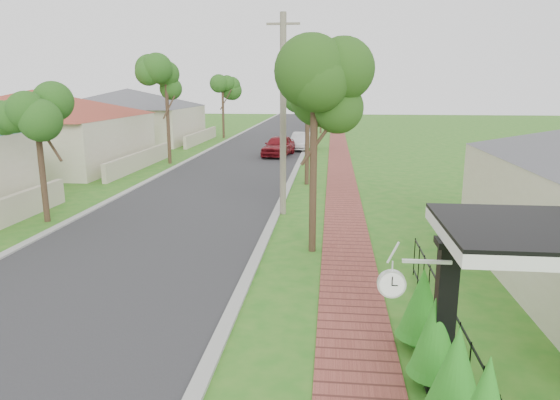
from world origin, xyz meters
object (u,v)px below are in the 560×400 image
at_px(parked_car_red, 278,146).
at_px(parked_car_white, 302,141).
at_px(station_clock, 394,282).
at_px(utility_pole, 283,116).
at_px(porch_post, 444,324).
at_px(near_tree, 314,95).

height_order(parked_car_red, parked_car_white, parked_car_red).
bearing_deg(station_clock, utility_pole, 103.74).
xyz_separation_m(parked_car_red, parked_car_white, (1.40, 3.72, -0.05)).
relative_size(porch_post, near_tree, 0.44).
xyz_separation_m(near_tree, utility_pole, (-1.30, 4.32, -0.81)).
distance_m(porch_post, parked_car_red, 27.63).
bearing_deg(porch_post, near_tree, 109.39).
xyz_separation_m(parked_car_red, station_clock, (4.69, -27.47, 1.24)).
bearing_deg(station_clock, parked_car_white, 96.02).
distance_m(near_tree, station_clock, 7.68).
bearing_deg(utility_pole, porch_post, -71.64).
distance_m(parked_car_red, parked_car_white, 3.97).
bearing_deg(porch_post, parked_car_red, 101.59).
bearing_deg(parked_car_red, near_tree, -72.18).
relative_size(parked_car_white, near_tree, 0.70).
relative_size(utility_pole, station_clock, 6.91).
height_order(porch_post, near_tree, near_tree).
height_order(parked_car_red, near_tree, near_tree).
bearing_deg(near_tree, station_clock, -78.12).
xyz_separation_m(utility_pole, station_clock, (2.79, -11.40, -1.78)).
height_order(parked_car_white, near_tree, near_tree).
height_order(porch_post, parked_car_white, porch_post).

